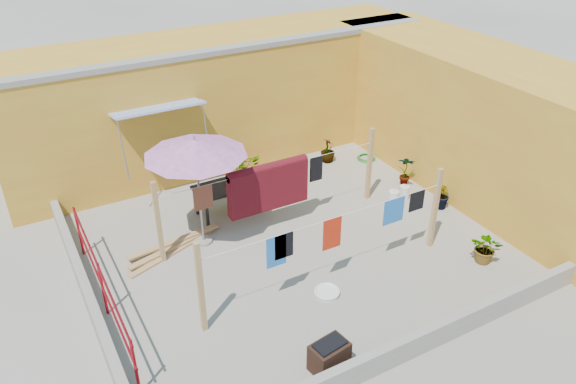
% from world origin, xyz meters
% --- Properties ---
extents(ground, '(80.00, 80.00, 0.00)m').
position_xyz_m(ground, '(0.00, 0.00, 0.00)').
color(ground, '#9E998E').
rests_on(ground, ground).
extents(wall_back, '(11.00, 3.27, 3.21)m').
position_xyz_m(wall_back, '(0.50, 4.69, 1.61)').
color(wall_back, gold).
rests_on(wall_back, ground).
extents(wall_right, '(2.40, 9.00, 3.20)m').
position_xyz_m(wall_right, '(5.20, 0.00, 1.60)').
color(wall_right, gold).
rests_on(wall_right, ground).
extents(parapet_front, '(8.30, 0.16, 0.44)m').
position_xyz_m(parapet_front, '(0.00, -3.58, 0.22)').
color(parapet_front, gray).
rests_on(parapet_front, ground).
extents(parapet_left, '(0.16, 7.30, 0.44)m').
position_xyz_m(parapet_left, '(-4.08, 0.00, 0.22)').
color(parapet_left, gray).
rests_on(parapet_left, ground).
extents(red_railing, '(0.05, 4.20, 1.10)m').
position_xyz_m(red_railing, '(-3.85, -0.20, 0.72)').
color(red_railing, maroon).
rests_on(red_railing, ground).
extents(clothesline_rig, '(5.09, 2.35, 1.80)m').
position_xyz_m(clothesline_rig, '(-0.09, 0.57, 1.01)').
color(clothesline_rig, tan).
rests_on(clothesline_rig, ground).
extents(patio_umbrella, '(2.49, 2.49, 2.43)m').
position_xyz_m(patio_umbrella, '(-1.56, 1.00, 2.18)').
color(patio_umbrella, gray).
rests_on(patio_umbrella, ground).
extents(outdoor_table, '(1.55, 0.79, 0.72)m').
position_xyz_m(outdoor_table, '(-0.60, 1.80, 0.65)').
color(outdoor_table, black).
rests_on(outdoor_table, ground).
extents(lumber_pile, '(2.15, 0.87, 0.13)m').
position_xyz_m(lumber_pile, '(-2.22, 1.05, 0.07)').
color(lumber_pile, tan).
rests_on(lumber_pile, ground).
extents(brazier, '(0.64, 0.48, 0.53)m').
position_xyz_m(brazier, '(-1.11, -3.15, 0.26)').
color(brazier, black).
rests_on(brazier, ground).
extents(white_basin, '(0.48, 0.48, 0.08)m').
position_xyz_m(white_basin, '(-0.19, -1.66, 0.04)').
color(white_basin, silver).
rests_on(white_basin, ground).
extents(water_jug_a, '(0.24, 0.24, 0.38)m').
position_xyz_m(water_jug_a, '(2.88, 0.29, 0.17)').
color(water_jug_a, silver).
rests_on(water_jug_a, ground).
extents(water_jug_b, '(0.23, 0.23, 0.37)m').
position_xyz_m(water_jug_b, '(3.26, 0.37, 0.16)').
color(water_jug_b, silver).
rests_on(water_jug_b, ground).
extents(green_hose, '(0.51, 0.51, 0.07)m').
position_xyz_m(green_hose, '(3.70, 2.47, 0.03)').
color(green_hose, '#1B791E').
rests_on(green_hose, ground).
extents(plant_back_a, '(0.74, 0.64, 0.81)m').
position_xyz_m(plant_back_a, '(0.29, 2.87, 0.40)').
color(plant_back_a, '#1B611E').
rests_on(plant_back_a, ground).
extents(plant_back_b, '(0.41, 0.41, 0.68)m').
position_xyz_m(plant_back_b, '(2.71, 2.86, 0.34)').
color(plant_back_b, '#1B611E').
rests_on(plant_back_b, ground).
extents(plant_right_a, '(0.49, 0.50, 0.79)m').
position_xyz_m(plant_right_a, '(3.70, 0.88, 0.40)').
color(plant_right_a, '#1B611E').
rests_on(plant_right_a, ground).
extents(plant_right_b, '(0.46, 0.50, 0.72)m').
position_xyz_m(plant_right_b, '(3.70, -0.43, 0.36)').
color(plant_right_b, '#1B611E').
rests_on(plant_right_b, ground).
extents(plant_right_c, '(0.77, 0.79, 0.67)m').
position_xyz_m(plant_right_c, '(3.08, -2.35, 0.33)').
color(plant_right_c, '#1B611E').
rests_on(plant_right_c, ground).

